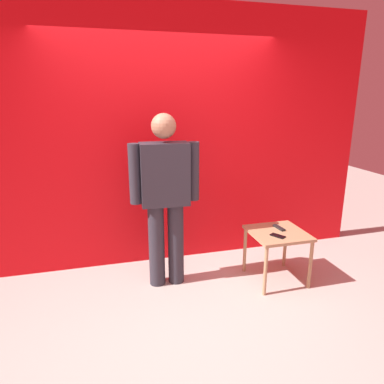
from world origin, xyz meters
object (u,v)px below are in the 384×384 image
object	(u,v)px
standing_person	(165,193)
cell_phone	(278,236)
tv_remote	(279,228)
side_table	(277,239)

from	to	relation	value
standing_person	cell_phone	world-z (taller)	standing_person
standing_person	tv_remote	xyz separation A→B (m)	(1.17, -0.16, -0.42)
side_table	cell_phone	size ratio (longest dim) A/B	3.82
standing_person	cell_phone	xyz separation A→B (m)	(1.05, -0.34, -0.42)
standing_person	side_table	world-z (taller)	standing_person
standing_person	cell_phone	size ratio (longest dim) A/B	11.98
side_table	tv_remote	world-z (taller)	tv_remote
side_table	cell_phone	world-z (taller)	cell_phone
standing_person	cell_phone	distance (m)	1.19
side_table	cell_phone	distance (m)	0.15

